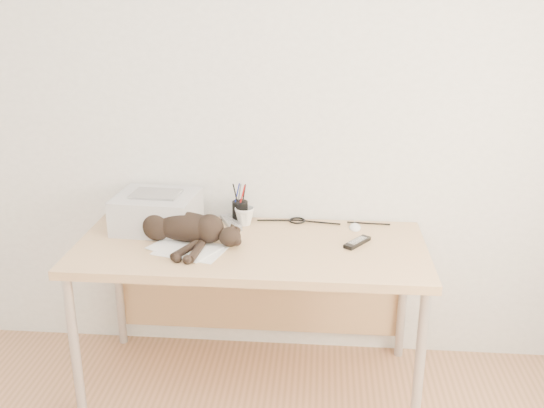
# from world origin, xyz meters

# --- Properties ---
(wall_back) EXTENTS (3.50, 0.00, 3.50)m
(wall_back) POSITION_xyz_m (0.00, 1.75, 1.30)
(wall_back) COLOR white
(wall_back) RESTS_ON floor
(desk) EXTENTS (1.60, 0.70, 0.74)m
(desk) POSITION_xyz_m (0.00, 1.48, 0.61)
(desk) COLOR tan
(desk) RESTS_ON floor
(printer) EXTENTS (0.40, 0.35, 0.18)m
(printer) POSITION_xyz_m (-0.47, 1.56, 0.83)
(printer) COLOR #A5A5AA
(printer) RESTS_ON desk
(papers) EXTENTS (0.38, 0.32, 0.01)m
(papers) POSITION_xyz_m (-0.27, 1.32, 0.74)
(papers) COLOR white
(papers) RESTS_ON desk
(cat) EXTENTS (0.64, 0.38, 0.15)m
(cat) POSITION_xyz_m (-0.32, 1.41, 0.80)
(cat) COLOR black
(cat) RESTS_ON desk
(mug) EXTENTS (0.13, 0.13, 0.09)m
(mug) POSITION_xyz_m (-0.06, 1.64, 0.78)
(mug) COLOR white
(mug) RESTS_ON desk
(pen_cup) EXTENTS (0.08, 0.08, 0.20)m
(pen_cup) POSITION_xyz_m (-0.08, 1.67, 0.80)
(pen_cup) COLOR black
(pen_cup) RESTS_ON desk
(remote_grey) EXTENTS (0.14, 0.21, 0.02)m
(remote_grey) POSITION_xyz_m (-0.13, 1.63, 0.75)
(remote_grey) COLOR gray
(remote_grey) RESTS_ON desk
(remote_black) EXTENTS (0.13, 0.16, 0.02)m
(remote_black) POSITION_xyz_m (0.49, 1.44, 0.75)
(remote_black) COLOR black
(remote_black) RESTS_ON desk
(mouse) EXTENTS (0.06, 0.10, 0.03)m
(mouse) POSITION_xyz_m (0.49, 1.63, 0.76)
(mouse) COLOR silver
(mouse) RESTS_ON desk
(cable_tangle) EXTENTS (1.36, 0.08, 0.01)m
(cable_tangle) POSITION_xyz_m (0.00, 1.70, 0.75)
(cable_tangle) COLOR black
(cable_tangle) RESTS_ON desk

